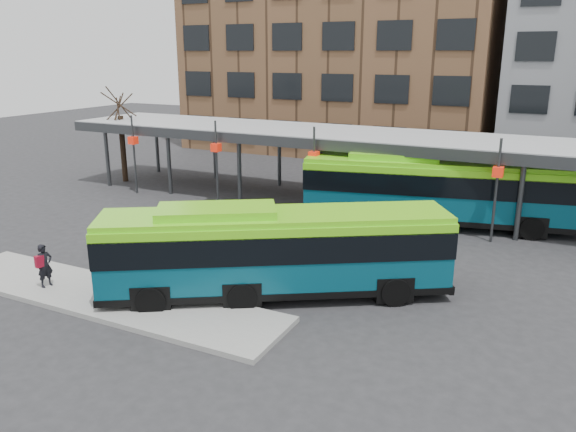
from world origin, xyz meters
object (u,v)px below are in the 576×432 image
at_px(tree, 123,146).
at_px(bus_front, 274,249).
at_px(bus_rear, 436,189).
at_px(pedestrian, 44,265).

relative_size(tree, bus_front, 0.48).
xyz_separation_m(bus_rear, pedestrian, (-10.89, -14.62, -0.89)).
relative_size(bus_rear, pedestrian, 8.34).
bearing_deg(bus_rear, bus_front, -118.18).
height_order(bus_front, bus_rear, bus_rear).
height_order(tree, bus_front, tree).
height_order(tree, pedestrian, tree).
bearing_deg(bus_front, bus_rear, 42.30).
relative_size(tree, pedestrian, 3.47).
xyz_separation_m(tree, pedestrian, (10.14, -15.39, -1.43)).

